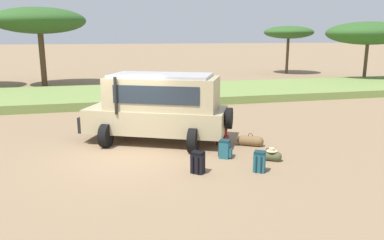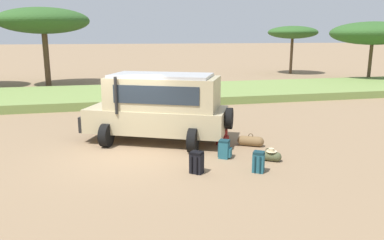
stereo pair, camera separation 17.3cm
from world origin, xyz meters
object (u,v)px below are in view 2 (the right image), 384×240
object	(u,v)px
acacia_tree_right_mid	(293,33)
backpack_beside_front_wheel	(197,163)
backpack_outermost	(225,149)
backpack_near_rear_wheel	(222,137)
backpack_cluster_center	(259,162)
acacia_tree_centre_back	(43,21)
duffel_bag_low_black_case	(268,156)
duffel_bag_soft_canvas	(251,141)
acacia_tree_far_right	(373,33)
safari_vehicle	(160,106)

from	to	relation	value
acacia_tree_right_mid	backpack_beside_front_wheel	bearing A→B (deg)	-122.68
backpack_outermost	acacia_tree_right_mid	bearing A→B (deg)	58.14
backpack_near_rear_wheel	backpack_outermost	distance (m)	1.50
backpack_cluster_center	acacia_tree_centre_back	distance (m)	22.93
backpack_beside_front_wheel	duffel_bag_low_black_case	world-z (taller)	backpack_beside_front_wheel
duffel_bag_soft_canvas	acacia_tree_far_right	size ratio (longest dim) A/B	0.12
backpack_cluster_center	backpack_near_rear_wheel	distance (m)	2.85
backpack_cluster_center	duffel_bag_low_black_case	world-z (taller)	backpack_cluster_center
backpack_beside_front_wheel	acacia_tree_far_right	bearing A→B (deg)	41.89
acacia_tree_centre_back	acacia_tree_right_mid	distance (m)	22.70
backpack_beside_front_wheel	duffel_bag_soft_canvas	world-z (taller)	backpack_beside_front_wheel
backpack_outermost	acacia_tree_far_right	distance (m)	23.44
backpack_beside_front_wheel	acacia_tree_centre_back	xyz separation A→B (m)	(-6.51, 20.61, 4.47)
backpack_beside_front_wheel	backpack_outermost	xyz separation A→B (m)	(1.16, 1.06, -0.02)
acacia_tree_centre_back	duffel_bag_soft_canvas	bearing A→B (deg)	-64.17
backpack_beside_front_wheel	backpack_outermost	size ratio (longest dim) A/B	1.08
backpack_outermost	duffel_bag_soft_canvas	world-z (taller)	backpack_outermost
backpack_outermost	acacia_tree_centre_back	bearing A→B (deg)	111.42
backpack_cluster_center	acacia_tree_far_right	bearing A→B (deg)	45.22
acacia_tree_centre_back	duffel_bag_low_black_case	bearing A→B (deg)	-66.13
backpack_cluster_center	duffel_bag_soft_canvas	size ratio (longest dim) A/B	0.71
duffel_bag_low_black_case	acacia_tree_centre_back	xyz separation A→B (m)	(-8.89, 20.09, 4.62)
backpack_beside_front_wheel	acacia_tree_centre_back	bearing A→B (deg)	107.53
backpack_beside_front_wheel	acacia_tree_centre_back	world-z (taller)	acacia_tree_centre_back
safari_vehicle	backpack_cluster_center	world-z (taller)	safari_vehicle
duffel_bag_low_black_case	duffel_bag_soft_canvas	distance (m)	1.58
backpack_outermost	acacia_tree_centre_back	xyz separation A→B (m)	(-7.67, 19.54, 4.49)
acacia_tree_far_right	safari_vehicle	bearing A→B (deg)	-145.23
duffel_bag_low_black_case	duffel_bag_soft_canvas	size ratio (longest dim) A/B	0.87
duffel_bag_soft_canvas	acacia_tree_right_mid	distance (m)	26.49
duffel_bag_soft_canvas	acacia_tree_right_mid	bearing A→B (deg)	59.34
acacia_tree_far_right	backpack_cluster_center	bearing A→B (deg)	-134.78
backpack_cluster_center	backpack_outermost	xyz separation A→B (m)	(-0.54, 1.39, -0.01)
backpack_near_rear_wheel	acacia_tree_centre_back	world-z (taller)	acacia_tree_centre_back
backpack_near_rear_wheel	acacia_tree_right_mid	xyz separation A→B (m)	(14.27, 22.13, 3.74)
acacia_tree_far_right	acacia_tree_right_mid	bearing A→B (deg)	107.71
acacia_tree_far_right	duffel_bag_soft_canvas	bearing A→B (deg)	-137.93
backpack_beside_front_wheel	backpack_cluster_center	size ratio (longest dim) A/B	1.03
backpack_outermost	safari_vehicle	bearing A→B (deg)	126.12
safari_vehicle	backpack_near_rear_wheel	xyz separation A→B (m)	(2.07, -0.85, -1.03)
safari_vehicle	backpack_near_rear_wheel	distance (m)	2.46
acacia_tree_right_mid	duffel_bag_low_black_case	bearing A→B (deg)	-119.11
backpack_beside_front_wheel	backpack_outermost	distance (m)	1.57
backpack_cluster_center	backpack_outermost	world-z (taller)	backpack_cluster_center
backpack_beside_front_wheel	backpack_cluster_center	world-z (taller)	backpack_beside_front_wheel
backpack_cluster_center	acacia_tree_centre_back	size ratio (longest dim) A/B	0.09
backpack_beside_front_wheel	acacia_tree_far_right	distance (m)	24.99
backpack_cluster_center	acacia_tree_right_mid	size ratio (longest dim) A/B	0.12
backpack_outermost	acacia_tree_far_right	world-z (taller)	acacia_tree_far_right
backpack_outermost	acacia_tree_right_mid	distance (m)	28.02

